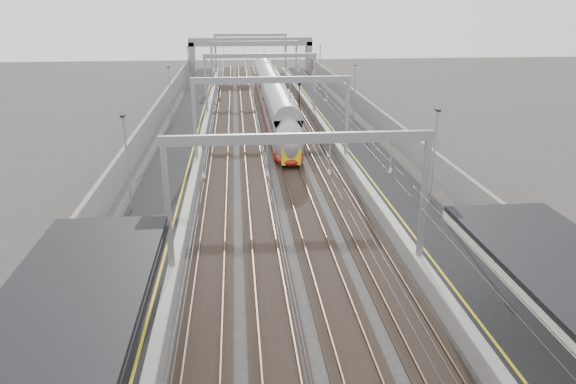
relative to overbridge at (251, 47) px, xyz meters
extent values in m
cube|color=black|center=(-8.00, -55.00, -4.81)|extent=(4.00, 120.00, 1.00)
cube|color=black|center=(8.00, -55.00, -4.81)|extent=(4.00, 120.00, 1.00)
cube|color=black|center=(-4.50, -55.00, -5.27)|extent=(2.40, 140.00, 0.08)
cube|color=brown|center=(-5.22, -55.00, -5.18)|extent=(0.07, 140.00, 0.14)
cube|color=brown|center=(-3.78, -55.00, -5.18)|extent=(0.07, 140.00, 0.14)
cube|color=black|center=(-1.50, -55.00, -5.27)|extent=(2.40, 140.00, 0.08)
cube|color=brown|center=(-2.22, -55.00, -5.18)|extent=(0.07, 140.00, 0.14)
cube|color=brown|center=(-0.78, -55.00, -5.18)|extent=(0.07, 140.00, 0.14)
cube|color=black|center=(1.50, -55.00, -5.27)|extent=(2.40, 140.00, 0.08)
cube|color=brown|center=(0.78, -55.00, -5.18)|extent=(0.07, 140.00, 0.14)
cube|color=brown|center=(2.22, -55.00, -5.18)|extent=(0.07, 140.00, 0.14)
cube|color=black|center=(4.50, -55.00, -5.27)|extent=(2.40, 140.00, 0.08)
cube|color=brown|center=(3.78, -55.00, -5.18)|extent=(0.07, 140.00, 0.14)
cube|color=brown|center=(5.22, -55.00, -5.18)|extent=(0.07, 140.00, 0.14)
cube|color=gray|center=(-6.30, -78.00, -1.01)|extent=(0.28, 0.28, 6.60)
cube|color=gray|center=(6.30, -78.00, -1.01)|extent=(0.28, 0.28, 6.60)
cube|color=gray|center=(0.00, -78.00, 2.04)|extent=(13.00, 0.25, 0.50)
cube|color=gray|center=(-6.30, -58.00, -1.01)|extent=(0.28, 0.28, 6.60)
cube|color=gray|center=(6.30, -58.00, -1.01)|extent=(0.28, 0.28, 6.60)
cube|color=gray|center=(0.00, -58.00, 2.04)|extent=(13.00, 0.25, 0.50)
cube|color=gray|center=(-6.30, -38.00, -1.01)|extent=(0.28, 0.28, 6.60)
cube|color=gray|center=(6.30, -38.00, -1.01)|extent=(0.28, 0.28, 6.60)
cube|color=gray|center=(0.00, -38.00, 2.04)|extent=(13.00, 0.25, 0.50)
cube|color=gray|center=(-6.30, -18.00, -1.01)|extent=(0.28, 0.28, 6.60)
cube|color=gray|center=(6.30, -18.00, -1.01)|extent=(0.28, 0.28, 6.60)
cube|color=gray|center=(0.00, -18.00, 2.04)|extent=(13.00, 0.25, 0.50)
cube|color=gray|center=(-6.30, 0.00, -1.01)|extent=(0.28, 0.28, 6.60)
cube|color=gray|center=(6.30, 0.00, -1.01)|extent=(0.28, 0.28, 6.60)
cube|color=gray|center=(0.00, 0.00, 2.04)|extent=(13.00, 0.25, 0.50)
cylinder|color=#262628|center=(-4.50, -50.00, 0.19)|extent=(0.03, 140.00, 0.03)
cylinder|color=#262628|center=(-1.50, -50.00, 0.19)|extent=(0.03, 140.00, 0.03)
cylinder|color=#262628|center=(1.50, -50.00, 0.19)|extent=(0.03, 140.00, 0.03)
cylinder|color=#262628|center=(4.50, -50.00, 0.19)|extent=(0.03, 140.00, 0.03)
cylinder|color=black|center=(-9.70, -86.00, -2.31)|extent=(0.20, 0.20, 4.00)
cube|color=slate|center=(0.00, 0.00, 0.89)|extent=(22.00, 2.20, 1.40)
cube|color=slate|center=(-10.50, 0.00, -2.21)|extent=(1.00, 2.20, 6.20)
cube|color=slate|center=(10.50, 0.00, -2.21)|extent=(1.00, 2.20, 6.20)
cube|color=slate|center=(-11.20, -55.00, -3.71)|extent=(0.30, 120.00, 3.20)
cube|color=slate|center=(11.20, -55.00, -3.71)|extent=(0.30, 120.00, 3.20)
cube|color=maroon|center=(1.50, -46.25, -4.73)|extent=(2.54, 21.64, 0.75)
cube|color=#98989D|center=(1.50, -46.25, -2.95)|extent=(2.54, 21.64, 2.82)
cube|color=black|center=(1.50, -53.82, -5.04)|extent=(1.88, 2.26, 0.47)
cube|color=maroon|center=(1.50, -24.23, -4.73)|extent=(2.54, 21.64, 0.75)
cube|color=#98989D|center=(1.50, -24.23, -2.95)|extent=(2.54, 21.64, 2.82)
cube|color=black|center=(1.50, -31.81, -5.04)|extent=(1.88, 2.26, 0.47)
ellipsoid|color=#98989D|center=(1.50, -57.25, -3.23)|extent=(2.54, 4.89, 3.95)
cube|color=yellow|center=(1.50, -59.28, -4.08)|extent=(1.60, 0.12, 1.41)
cube|color=black|center=(1.50, -58.85, -2.66)|extent=(1.51, 0.55, 0.89)
cylinder|color=black|center=(-5.20, -25.91, -3.81)|extent=(0.12, 0.12, 3.00)
cube|color=black|center=(-5.20, -25.91, -2.21)|extent=(0.32, 0.22, 0.75)
sphere|color=#0CE526|center=(-5.20, -26.04, -2.06)|extent=(0.16, 0.16, 0.16)
cylinder|color=black|center=(3.20, -35.62, -3.81)|extent=(0.12, 0.12, 3.00)
cube|color=black|center=(3.20, -35.62, -2.21)|extent=(0.32, 0.22, 0.75)
sphere|color=red|center=(3.20, -35.75, -2.06)|extent=(0.16, 0.16, 0.16)
cylinder|color=black|center=(5.40, -30.26, -3.81)|extent=(0.12, 0.12, 3.00)
cube|color=black|center=(5.40, -30.26, -2.21)|extent=(0.32, 0.22, 0.75)
sphere|color=red|center=(5.40, -30.39, -2.06)|extent=(0.16, 0.16, 0.16)
camera|label=1|loc=(-2.87, -103.57, 8.28)|focal=35.00mm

